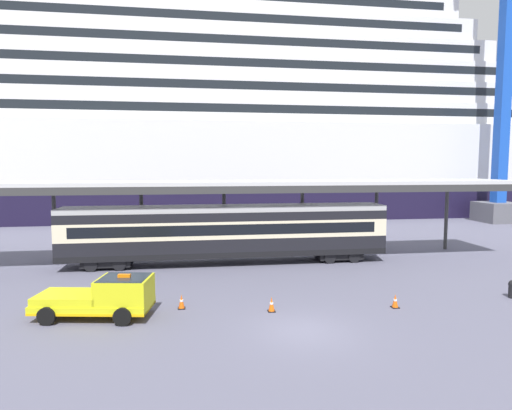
{
  "coord_description": "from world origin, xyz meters",
  "views": [
    {
      "loc": [
        -4.52,
        -17.05,
        6.94
      ],
      "look_at": [
        -0.64,
        9.1,
        4.5
      ],
      "focal_mm": 30.21,
      "sensor_mm": 36.0,
      "label": 1
    }
  ],
  "objects_px": {
    "traffic_cone_mid": "(272,304)",
    "traffic_cone_far": "(395,301)",
    "dockside_crane": "(509,57)",
    "train_carriage": "(227,231)",
    "service_truck": "(105,296)",
    "cruise_ship": "(88,122)",
    "traffic_cone_near": "(182,302)"
  },
  "relations": [
    {
      "from": "traffic_cone_near",
      "to": "traffic_cone_far",
      "type": "relative_size",
      "value": 1.05
    },
    {
      "from": "traffic_cone_far",
      "to": "dockside_crane",
      "type": "distance_m",
      "value": 44.41
    },
    {
      "from": "cruise_ship",
      "to": "dockside_crane",
      "type": "bearing_deg",
      "value": -18.78
    },
    {
      "from": "dockside_crane",
      "to": "traffic_cone_far",
      "type": "bearing_deg",
      "value": -134.36
    },
    {
      "from": "traffic_cone_mid",
      "to": "dockside_crane",
      "type": "height_order",
      "value": "dockside_crane"
    },
    {
      "from": "train_carriage",
      "to": "traffic_cone_near",
      "type": "bearing_deg",
      "value": -107.55
    },
    {
      "from": "cruise_ship",
      "to": "service_truck",
      "type": "bearing_deg",
      "value": -76.72
    },
    {
      "from": "service_truck",
      "to": "traffic_cone_mid",
      "type": "relative_size",
      "value": 7.67
    },
    {
      "from": "traffic_cone_mid",
      "to": "traffic_cone_far",
      "type": "bearing_deg",
      "value": -3.14
    },
    {
      "from": "traffic_cone_near",
      "to": "dockside_crane",
      "type": "relative_size",
      "value": 0.01
    },
    {
      "from": "train_carriage",
      "to": "service_truck",
      "type": "height_order",
      "value": "train_carriage"
    },
    {
      "from": "traffic_cone_near",
      "to": "train_carriage",
      "type": "bearing_deg",
      "value": 72.45
    },
    {
      "from": "train_carriage",
      "to": "traffic_cone_mid",
      "type": "bearing_deg",
      "value": -82.99
    },
    {
      "from": "cruise_ship",
      "to": "traffic_cone_far",
      "type": "bearing_deg",
      "value": -62.11
    },
    {
      "from": "traffic_cone_mid",
      "to": "traffic_cone_far",
      "type": "distance_m",
      "value": 6.09
    },
    {
      "from": "traffic_cone_mid",
      "to": "traffic_cone_far",
      "type": "xyz_separation_m",
      "value": [
        6.08,
        -0.33,
        -0.02
      ]
    },
    {
      "from": "train_carriage",
      "to": "dockside_crane",
      "type": "xyz_separation_m",
      "value": [
        35.28,
        17.77,
        17.49
      ]
    },
    {
      "from": "traffic_cone_mid",
      "to": "train_carriage",
      "type": "bearing_deg",
      "value": 97.01
    },
    {
      "from": "traffic_cone_mid",
      "to": "dockside_crane",
      "type": "relative_size",
      "value": 0.01
    },
    {
      "from": "traffic_cone_mid",
      "to": "dockside_crane",
      "type": "bearing_deg",
      "value": 39.68
    },
    {
      "from": "dockside_crane",
      "to": "train_carriage",
      "type": "bearing_deg",
      "value": -153.26
    },
    {
      "from": "cruise_ship",
      "to": "traffic_cone_near",
      "type": "distance_m",
      "value": 48.91
    },
    {
      "from": "traffic_cone_far",
      "to": "service_truck",
      "type": "bearing_deg",
      "value": 177.17
    },
    {
      "from": "train_carriage",
      "to": "traffic_cone_far",
      "type": "xyz_separation_m",
      "value": [
        7.37,
        -10.76,
        -1.98
      ]
    },
    {
      "from": "train_carriage",
      "to": "dockside_crane",
      "type": "distance_m",
      "value": 43.2
    },
    {
      "from": "train_carriage",
      "to": "service_truck",
      "type": "xyz_separation_m",
      "value": [
        -6.4,
        -10.08,
        -1.32
      ]
    },
    {
      "from": "traffic_cone_mid",
      "to": "traffic_cone_far",
      "type": "height_order",
      "value": "traffic_cone_mid"
    },
    {
      "from": "service_truck",
      "to": "traffic_cone_near",
      "type": "distance_m",
      "value": 3.56
    },
    {
      "from": "cruise_ship",
      "to": "train_carriage",
      "type": "xyz_separation_m",
      "value": [
        17.19,
        -35.62,
        -10.91
      ]
    },
    {
      "from": "traffic_cone_near",
      "to": "dockside_crane",
      "type": "height_order",
      "value": "dockside_crane"
    },
    {
      "from": "cruise_ship",
      "to": "traffic_cone_far",
      "type": "xyz_separation_m",
      "value": [
        24.55,
        -46.38,
        -12.88
      ]
    },
    {
      "from": "service_truck",
      "to": "dockside_crane",
      "type": "xyz_separation_m",
      "value": [
        41.68,
        27.86,
        18.8
      ]
    }
  ]
}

